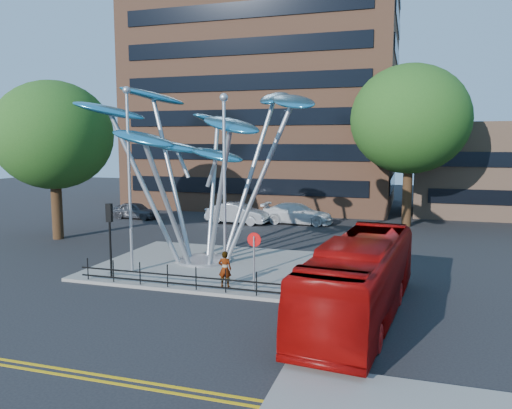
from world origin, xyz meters
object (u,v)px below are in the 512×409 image
(parked_car_right, at_px, (297,214))
(parked_car_left, at_px, (136,210))
(red_bus, at_px, (360,279))
(street_lamp_right, at_px, (224,172))
(traffic_light_island, at_px, (110,224))
(tree_left, at_px, (53,136))
(pedestrian, at_px, (225,269))
(street_lamp_left, at_px, (129,164))
(tree_right, at_px, (410,119))
(leaf_sculpture, at_px, (203,132))
(parked_car_mid, at_px, (238,213))
(no_entry_sign_island, at_px, (254,251))

(parked_car_right, bearing_deg, parked_car_left, 96.51)
(red_bus, distance_m, parked_car_right, 21.09)
(street_lamp_right, xyz_separation_m, traffic_light_island, (-5.50, -0.50, -2.48))
(tree_left, distance_m, parked_car_left, 11.08)
(parked_car_left, relative_size, parked_car_right, 0.73)
(street_lamp_right, distance_m, pedestrian, 4.19)
(street_lamp_left, distance_m, parked_car_left, 18.81)
(traffic_light_island, bearing_deg, tree_right, 56.31)
(leaf_sculpture, xyz_separation_m, parked_car_left, (-11.61, 12.56, -6.18))
(tree_left, distance_m, parked_car_mid, 14.49)
(leaf_sculpture, relative_size, street_lamp_left, 1.45)
(parked_car_left, bearing_deg, traffic_light_island, -148.22)
(street_lamp_left, relative_size, red_bus, 0.83)
(red_bus, distance_m, parked_car_left, 27.48)
(pedestrian, bearing_deg, parked_car_right, -93.32)
(street_lamp_left, bearing_deg, red_bus, -14.13)
(street_lamp_right, distance_m, no_entry_sign_island, 3.64)
(street_lamp_left, height_order, pedestrian, street_lamp_left)
(no_entry_sign_island, distance_m, pedestrian, 1.59)
(street_lamp_right, bearing_deg, parked_car_right, 92.19)
(leaf_sculpture, bearing_deg, parked_car_right, 82.29)
(leaf_sculpture, xyz_separation_m, no_entry_sign_island, (4.07, -4.16, -5.06))
(tree_right, height_order, no_entry_sign_island, tree_right)
(traffic_light_island, xyz_separation_m, no_entry_sign_island, (7.00, 0.02, -0.80))
(parked_car_left, bearing_deg, tree_right, -78.37)
(leaf_sculpture, relative_size, no_entry_sign_island, 5.19)
(traffic_light_island, height_order, no_entry_sign_island, traffic_light_island)
(red_bus, relative_size, parked_car_mid, 2.12)
(parked_car_left, bearing_deg, pedestrian, -135.00)
(tree_left, bearing_deg, street_lamp_right, -25.77)
(leaf_sculpture, bearing_deg, pedestrian, -56.69)
(tree_left, distance_m, red_bus, 23.22)
(tree_right, height_order, parked_car_right, tree_right)
(tree_left, distance_m, pedestrian, 17.49)
(traffic_light_island, height_order, parked_car_mid, traffic_light_island)
(red_bus, height_order, pedestrian, red_bus)
(street_lamp_right, bearing_deg, red_bus, -20.60)
(leaf_sculpture, xyz_separation_m, pedestrian, (2.75, -4.18, -5.94))
(tree_left, xyz_separation_m, no_entry_sign_island, (16.00, -7.48, -4.98))
(no_entry_sign_island, bearing_deg, street_lamp_right, 162.13)
(street_lamp_left, distance_m, street_lamp_right, 5.03)
(leaf_sculpture, height_order, parked_car_mid, leaf_sculpture)
(pedestrian, relative_size, parked_car_right, 0.28)
(tree_left, bearing_deg, parked_car_mid, 45.08)
(tree_left, distance_m, street_lamp_left, 11.60)
(parked_car_mid, bearing_deg, tree_right, -74.33)
(tree_right, bearing_deg, traffic_light_island, -123.69)
(red_bus, height_order, parked_car_left, red_bus)
(pedestrian, bearing_deg, red_bus, 157.14)
(street_lamp_right, height_order, red_bus, street_lamp_right)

